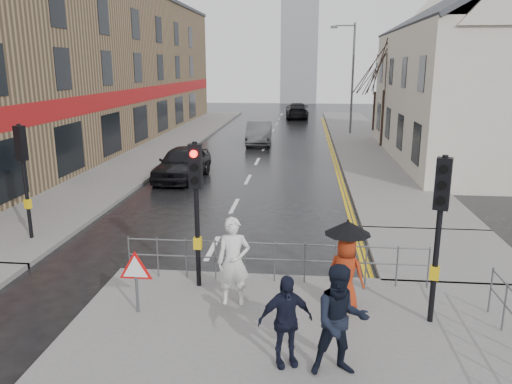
% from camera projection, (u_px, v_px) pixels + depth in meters
% --- Properties ---
extents(ground, '(120.00, 120.00, 0.00)m').
position_uv_depth(ground, '(189.00, 294.00, 11.57)').
color(ground, black).
rests_on(ground, ground).
extents(left_pavement, '(4.00, 44.00, 0.14)m').
position_uv_depth(left_pavement, '(173.00, 141.00, 34.35)').
color(left_pavement, '#605E5B').
rests_on(left_pavement, ground).
extents(right_pavement, '(4.00, 40.00, 0.14)m').
position_uv_depth(right_pavement, '(361.00, 140.00, 35.04)').
color(right_pavement, '#605E5B').
rests_on(right_pavement, ground).
extents(pavement_bridge_right, '(4.00, 4.20, 0.14)m').
position_uv_depth(pavement_bridge_right, '(443.00, 254.00, 13.83)').
color(pavement_bridge_right, '#605E5B').
rests_on(pavement_bridge_right, ground).
extents(building_left_terrace, '(8.00, 42.00, 10.00)m').
position_uv_depth(building_left_terrace, '(83.00, 68.00, 32.70)').
color(building_left_terrace, olive).
rests_on(building_left_terrace, ground).
extents(building_right_cream, '(9.00, 16.40, 10.10)m').
position_uv_depth(building_right_cream, '(483.00, 72.00, 26.60)').
color(building_right_cream, beige).
rests_on(building_right_cream, ground).
extents(church_tower, '(5.00, 5.00, 18.00)m').
position_uv_depth(church_tower, '(300.00, 36.00, 68.99)').
color(church_tower, gray).
rests_on(church_tower, ground).
extents(traffic_signal_near_left, '(0.28, 0.27, 3.40)m').
position_uv_depth(traffic_signal_near_left, '(196.00, 190.00, 11.13)').
color(traffic_signal_near_left, black).
rests_on(traffic_signal_near_left, near_pavement).
extents(traffic_signal_near_right, '(0.34, 0.33, 3.40)m').
position_uv_depth(traffic_signal_near_right, '(440.00, 211.00, 9.50)').
color(traffic_signal_near_right, black).
rests_on(traffic_signal_near_right, near_pavement).
extents(traffic_signal_far_left, '(0.34, 0.33, 3.40)m').
position_uv_depth(traffic_signal_far_left, '(23.00, 161.00, 14.39)').
color(traffic_signal_far_left, black).
rests_on(traffic_signal_far_left, left_pavement).
extents(guard_railing_front, '(7.14, 0.04, 1.00)m').
position_uv_depth(guard_railing_front, '(275.00, 253.00, 11.75)').
color(guard_railing_front, '#595B5E').
rests_on(guard_railing_front, near_pavement).
extents(warning_sign, '(0.80, 0.07, 1.35)m').
position_uv_depth(warning_sign, '(136.00, 272.00, 10.23)').
color(warning_sign, '#595B5E').
rests_on(warning_sign, near_pavement).
extents(street_lamp, '(1.83, 0.25, 8.00)m').
position_uv_depth(street_lamp, '(350.00, 71.00, 36.85)').
color(street_lamp, '#595B5E').
rests_on(street_lamp, right_pavement).
extents(tree_near, '(2.40, 2.40, 6.58)m').
position_uv_depth(tree_near, '(386.00, 65.00, 30.80)').
color(tree_near, black).
rests_on(tree_near, right_pavement).
extents(tree_far, '(2.40, 2.40, 5.64)m').
position_uv_depth(tree_far, '(377.00, 75.00, 38.64)').
color(tree_far, black).
rests_on(tree_far, right_pavement).
extents(pedestrian_a, '(0.75, 0.54, 1.93)m').
position_uv_depth(pedestrian_a, '(233.00, 262.00, 10.60)').
color(pedestrian_a, silver).
rests_on(pedestrian_a, near_pavement).
extents(pedestrian_b, '(1.04, 0.87, 1.92)m').
position_uv_depth(pedestrian_b, '(341.00, 321.00, 8.14)').
color(pedestrian_b, black).
rests_on(pedestrian_b, near_pavement).
extents(pedestrian_with_umbrella, '(0.96, 0.96, 1.95)m').
position_uv_depth(pedestrian_with_umbrella, '(346.00, 261.00, 10.31)').
color(pedestrian_with_umbrella, maroon).
rests_on(pedestrian_with_umbrella, near_pavement).
extents(pedestrian_d, '(1.04, 0.70, 1.64)m').
position_uv_depth(pedestrian_d, '(285.00, 321.00, 8.44)').
color(pedestrian_d, black).
rests_on(pedestrian_d, near_pavement).
extents(car_parked, '(2.17, 4.67, 1.55)m').
position_uv_depth(car_parked, '(182.00, 163.00, 22.96)').
color(car_parked, black).
rests_on(car_parked, ground).
extents(car_mid, '(1.79, 4.62, 1.50)m').
position_uv_depth(car_mid, '(259.00, 133.00, 33.33)').
color(car_mid, '#45484A').
rests_on(car_mid, ground).
extents(car_far, '(2.44, 5.42, 1.54)m').
position_uv_depth(car_far, '(297.00, 110.00, 49.63)').
color(car_far, black).
rests_on(car_far, ground).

